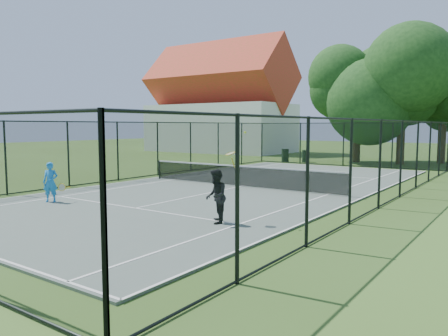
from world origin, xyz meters
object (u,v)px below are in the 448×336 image
Objects in this scene: player_blue at (51,182)px; player_black at (216,196)px; trash_bin_right at (306,156)px; trash_bin_left at (285,155)px; tennis_net at (241,175)px.

player_black is (6.87, 0.66, 0.05)m from player_blue.
trash_bin_right is 22.14m from player_black.
player_black reaches higher than trash_bin_left.
player_blue is (1.40, -20.90, 0.26)m from trash_bin_left.
player_blue reaches higher than trash_bin_left.
player_blue is at bearing -86.18° from trash_bin_left.
trash_bin_left is 21.87m from player_black.
trash_bin_right is at bearing 108.24° from player_black.
player_black is at bearing -71.76° from trash_bin_right.
tennis_net is at bearing 117.73° from player_black.
tennis_net is 3.91× the size of player_black.
player_blue is 0.56× the size of player_black.
player_black is (8.27, -20.24, 0.31)m from trash_bin_left.
player_blue reaches higher than trash_bin_right.
tennis_net is at bearing -70.63° from trash_bin_left.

